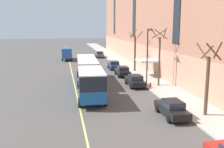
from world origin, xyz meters
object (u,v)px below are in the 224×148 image
at_px(street_tree_far_uptown, 135,51).
at_px(parked_car_black_4, 135,81).
at_px(parked_car_black_3, 172,108).
at_px(street_tree_mid_block, 159,56).
at_px(parked_car_navy_1, 114,65).
at_px(fire_hydrant, 150,85).
at_px(street_tree_near_corner, 208,79).
at_px(parked_car_black_5, 123,71).
at_px(street_lamp, 148,51).
at_px(city_bus, 88,73).
at_px(box_truck, 67,53).
at_px(parked_car_darkgray_2, 100,54).

bearing_deg(street_tree_far_uptown, parked_car_black_4, -105.41).
distance_m(parked_car_black_3, street_tree_mid_block, 12.16).
xyz_separation_m(parked_car_navy_1, fire_hydrant, (1.72, -15.63, -0.29)).
height_order(street_tree_near_corner, fire_hydrant, street_tree_near_corner).
bearing_deg(parked_car_black_5, street_lamp, -76.55).
height_order(city_bus, street_lamp, street_lamp).
bearing_deg(parked_car_black_4, street_tree_near_corner, -76.47).
bearing_deg(fire_hydrant, box_truck, 108.30).
bearing_deg(parked_car_black_5, street_tree_far_uptown, 50.06).
height_order(parked_car_black_3, box_truck, box_truck).
xyz_separation_m(city_bus, street_tree_far_uptown, (9.26, 11.04, 1.70)).
xyz_separation_m(parked_car_black_5, street_lamp, (1.73, -7.24, 3.91)).
bearing_deg(street_tree_far_uptown, parked_car_darkgray_2, 98.62).
relative_size(parked_car_navy_1, box_truck, 0.60).
height_order(street_lamp, fire_hydrant, street_lamp).
bearing_deg(street_tree_far_uptown, box_truck, 122.68).
bearing_deg(street_tree_far_uptown, parked_car_black_5, -129.94).
bearing_deg(parked_car_black_4, fire_hydrant, -43.27).
relative_size(street_tree_near_corner, street_tree_far_uptown, 0.92).
bearing_deg(parked_car_black_4, street_lamp, 3.83).
relative_size(parked_car_black_4, street_tree_near_corner, 0.72).
distance_m(parked_car_black_5, street_tree_far_uptown, 5.55).
height_order(parked_car_navy_1, box_truck, box_truck).
height_order(parked_car_darkgray_2, street_tree_mid_block, street_tree_mid_block).
relative_size(parked_car_darkgray_2, parked_car_black_5, 0.93).
bearing_deg(street_tree_mid_block, city_bus, 175.35).
relative_size(street_tree_far_uptown, fire_hydrant, 9.95).
distance_m(city_bus, street_tree_mid_block, 9.51).
height_order(city_bus, street_tree_near_corner, street_tree_near_corner).
relative_size(parked_car_navy_1, street_lamp, 0.58).
bearing_deg(street_lamp, fire_hydrant, -93.46).
relative_size(city_bus, street_tree_far_uptown, 2.59).
height_order(parked_car_navy_1, street_tree_mid_block, street_tree_mid_block).
bearing_deg(fire_hydrant, street_tree_far_uptown, 83.64).
relative_size(parked_car_darkgray_2, parked_car_black_3, 0.93).
xyz_separation_m(parked_car_black_3, street_lamp, (1.73, 12.24, 3.91)).
relative_size(parked_car_black_4, street_tree_mid_block, 0.62).
bearing_deg(street_tree_near_corner, parked_car_black_5, 98.63).
height_order(parked_car_darkgray_2, street_tree_near_corner, street_tree_near_corner).
xyz_separation_m(street_tree_mid_block, street_tree_far_uptown, (0.02, 11.79, -0.39)).
relative_size(street_tree_far_uptown, street_lamp, 0.95).
distance_m(city_bus, parked_car_black_5, 9.77).
xyz_separation_m(city_bus, parked_car_navy_1, (6.15, 14.15, -1.24)).
distance_m(parked_car_black_3, street_tree_near_corner, 4.08).
xyz_separation_m(city_bus, parked_car_black_3, (6.24, -12.06, -1.24)).
bearing_deg(parked_car_navy_1, parked_car_black_3, -89.81).
xyz_separation_m(parked_car_darkgray_2, street_tree_mid_block, (3.20, -33.04, 3.32)).
bearing_deg(street_lamp, parked_car_darkgray_2, 93.44).
bearing_deg(parked_car_black_3, parked_car_black_4, 90.02).
xyz_separation_m(street_tree_far_uptown, fire_hydrant, (-1.39, -12.51, -3.22)).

